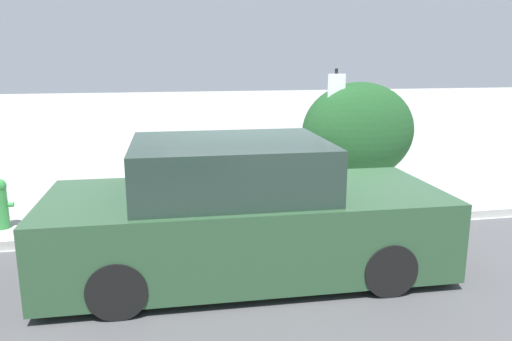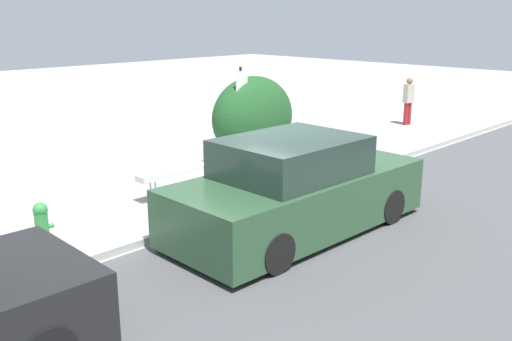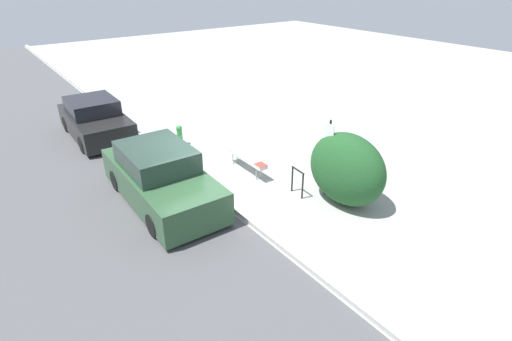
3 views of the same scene
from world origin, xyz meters
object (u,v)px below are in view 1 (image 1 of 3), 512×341
Objects in this scene: bench at (212,176)px; parked_car_near at (243,215)px; fire_hydrant at (0,202)px; sign_post at (335,115)px; bike_rack at (322,166)px.

bench is 0.42× the size of parked_car_near.
fire_hydrant is 3.99m from parked_car_near.
parked_car_near is (-2.53, -3.92, -0.68)m from sign_post.
sign_post is at bearing 54.05° from bike_rack.
parked_car_near is at bearing -122.90° from sign_post.
fire_hydrant reaches higher than bench.
bike_rack is at bearing 58.95° from parked_car_near.
bike_rack is 5.46m from fire_hydrant.
bench is 2.55× the size of fire_hydrant.
bike_rack is (2.11, 0.31, 0.02)m from bench.
sign_post is (0.47, 0.65, 0.88)m from bike_rack.
parked_car_near reaches higher than bench.
bike_rack is at bearing 11.06° from fire_hydrant.
bike_rack is 1.19m from sign_post.
bench is 2.97m from parked_car_near.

